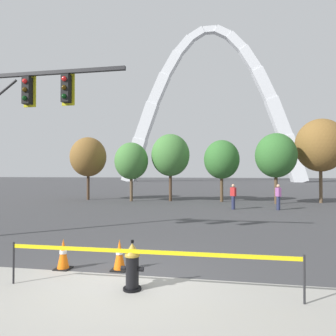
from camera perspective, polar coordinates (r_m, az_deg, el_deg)
ground_plane at (r=6.83m, az=-8.57°, el=-20.83°), size 240.00×240.00×0.00m
fire_hydrant at (r=6.13m, az=-7.00°, el=-18.58°), size 0.46×0.48×0.99m
caution_tape_barrier at (r=5.90m, az=-4.19°, el=-17.79°), size 5.76×0.07×0.87m
traffic_cone_by_hydrant at (r=7.33m, az=-9.49°, el=-16.46°), size 0.36×0.36×0.73m
traffic_cone_mid_sidewalk at (r=7.72m, az=-19.86°, el=-15.62°), size 0.36×0.36×0.73m
monument_arch at (r=74.63m, az=8.21°, el=10.58°), size 45.37×3.26×39.40m
tree_far_left at (r=25.71m, az=-15.36°, el=2.10°), size 3.04×3.04×5.33m
tree_left_mid at (r=23.66m, az=-7.20°, el=1.36°), size 2.71×2.71×4.75m
tree_center_left at (r=23.67m, az=0.48°, el=2.52°), size 3.11×3.11×5.45m
tree_center_right at (r=23.47m, az=10.46°, el=1.64°), size 2.80×2.80×4.90m
tree_right_mid at (r=22.91m, az=20.39°, el=2.31°), size 2.99×2.99×5.23m
tree_far_right at (r=25.11m, az=27.72°, el=3.96°), size 3.67×3.67×6.42m
pedestrian_walking_left at (r=19.31m, az=20.81°, el=-5.30°), size 0.33×0.39×1.59m
pedestrian_standing_center at (r=18.82m, az=12.67°, el=-5.45°), size 0.39×0.37×1.59m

